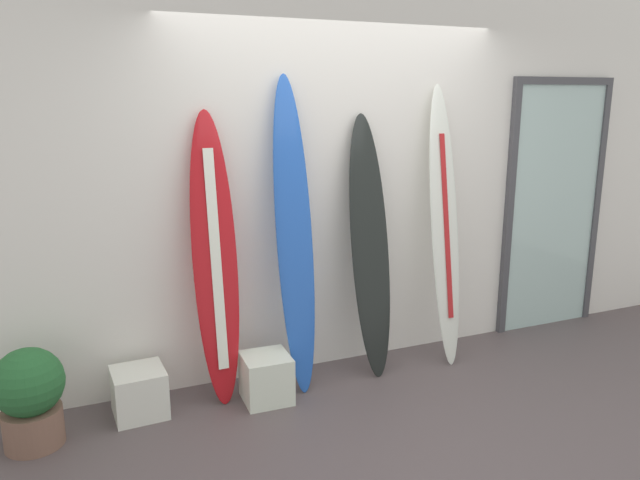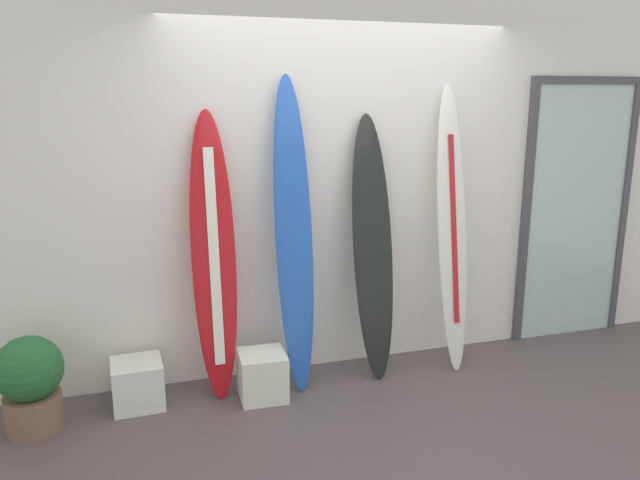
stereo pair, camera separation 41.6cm
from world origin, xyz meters
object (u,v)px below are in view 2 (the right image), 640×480
object	(u,v)px
surfboard_ivory	(452,232)
display_block_center	(138,384)
display_block_left	(262,375)
surfboard_crimson	(214,259)
surfboard_cobalt	(294,238)
surfboard_charcoal	(373,248)
glass_door	(576,207)
potted_plant	(30,381)

from	to	relation	value
surfboard_ivory	display_block_center	distance (m)	2.44
surfboard_ivory	display_block_left	world-z (taller)	surfboard_ivory
surfboard_crimson	surfboard_cobalt	world-z (taller)	surfboard_cobalt
surfboard_charcoal	display_block_left	size ratio (longest dim) A/B	5.89
display_block_center	glass_door	size ratio (longest dim) A/B	0.16
potted_plant	glass_door	bearing A→B (deg)	4.92
glass_door	potted_plant	xyz separation A→B (m)	(-4.16, -0.36, -0.79)
potted_plant	display_block_left	bearing A→B (deg)	-0.58
surfboard_charcoal	display_block_center	bearing A→B (deg)	-178.75
display_block_center	display_block_left	bearing A→B (deg)	-9.55
display_block_center	surfboard_charcoal	bearing A→B (deg)	1.25
surfboard_charcoal	surfboard_ivory	bearing A→B (deg)	-2.32
display_block_left	display_block_center	size ratio (longest dim) A/B	0.95
display_block_left	glass_door	bearing A→B (deg)	7.75
surfboard_cobalt	surfboard_ivory	world-z (taller)	surfboard_cobalt
surfboard_cobalt	glass_door	distance (m)	2.47
surfboard_crimson	surfboard_ivory	world-z (taller)	surfboard_ivory
surfboard_crimson	surfboard_cobalt	distance (m)	0.55
display_block_left	surfboard_cobalt	bearing A→B (deg)	30.72
display_block_left	glass_door	world-z (taller)	glass_door
surfboard_charcoal	surfboard_ivory	size ratio (longest dim) A/B	0.90
surfboard_crimson	glass_door	xyz separation A→B (m)	(3.01, 0.18, 0.16)
surfboard_crimson	surfboard_cobalt	size ratio (longest dim) A/B	0.89
surfboard_ivory	glass_door	xyz separation A→B (m)	(1.26, 0.22, 0.08)
display_block_center	potted_plant	xyz separation A→B (m)	(-0.61, -0.12, 0.16)
display_block_center	glass_door	xyz separation A→B (m)	(3.54, 0.24, 0.95)
display_block_left	surfboard_charcoal	bearing A→B (deg)	11.40
surfboard_ivory	display_block_center	world-z (taller)	surfboard_ivory
surfboard_crimson	potted_plant	world-z (taller)	surfboard_crimson
display_block_center	potted_plant	world-z (taller)	potted_plant
surfboard_cobalt	glass_door	xyz separation A→B (m)	(2.46, 0.21, 0.05)
display_block_center	surfboard_ivory	bearing A→B (deg)	0.28
potted_plant	surfboard_charcoal	bearing A→B (deg)	3.96
surfboard_crimson	potted_plant	xyz separation A→B (m)	(-1.15, -0.17, -0.63)
display_block_center	potted_plant	size ratio (longest dim) A/B	0.56
display_block_left	glass_door	size ratio (longest dim) A/B	0.15
display_block_left	potted_plant	bearing A→B (deg)	179.42
surfboard_cobalt	display_block_center	world-z (taller)	surfboard_cobalt
surfboard_crimson	glass_door	size ratio (longest dim) A/B	0.89
display_block_left	potted_plant	world-z (taller)	potted_plant
surfboard_cobalt	surfboard_ivory	xyz separation A→B (m)	(1.20, -0.01, -0.03)
surfboard_cobalt	glass_door	size ratio (longest dim) A/B	1.00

